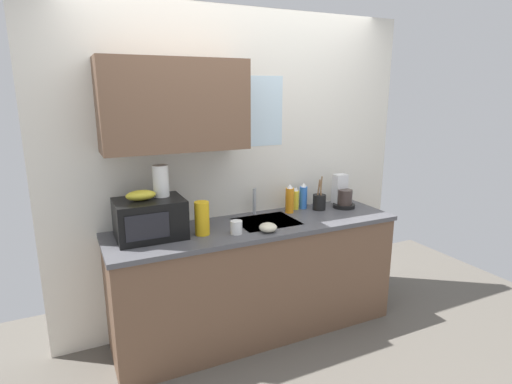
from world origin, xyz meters
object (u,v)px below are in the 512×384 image
object	(u,v)px
dish_soap_bottle_orange	(290,199)
cereal_canister	(202,218)
microwave	(150,219)
dish_soap_bottle_blue	(303,196)
dish_soap_bottle_yellow	(296,199)
utensil_crock	(319,202)
paper_towel_roll	(161,181)
mug_white	(236,227)
coffee_maker	(342,195)
small_bowl	(268,227)
banana_bunch	(141,195)

from	to	relation	value
dish_soap_bottle_orange	cereal_canister	world-z (taller)	dish_soap_bottle_orange
dish_soap_bottle_orange	cereal_canister	size ratio (longest dim) A/B	1.02
microwave	dish_soap_bottle_blue	size ratio (longest dim) A/B	2.04
dish_soap_bottle_yellow	utensil_crock	world-z (taller)	utensil_crock
paper_towel_roll	mug_white	world-z (taller)	paper_towel_roll
paper_towel_roll	coffee_maker	xyz separation A→B (m)	(1.57, 0.01, -0.28)
cereal_canister	utensil_crock	xyz separation A→B (m)	(1.10, 0.17, -0.05)
cereal_canister	dish_soap_bottle_yellow	bearing A→B (deg)	16.15
dish_soap_bottle_blue	small_bowl	world-z (taller)	dish_soap_bottle_blue
cereal_canister	mug_white	size ratio (longest dim) A/B	2.50
coffee_maker	small_bowl	size ratio (longest dim) A/B	2.15
dish_soap_bottle_yellow	cereal_canister	bearing A→B (deg)	-163.85
dish_soap_bottle_blue	paper_towel_roll	bearing A→B (deg)	-174.99
banana_bunch	dish_soap_bottle_yellow	bearing A→B (deg)	7.25
dish_soap_bottle_orange	dish_soap_bottle_blue	distance (m)	0.18
mug_white	utensil_crock	bearing A→B (deg)	16.56
microwave	mug_white	distance (m)	0.60
banana_bunch	dish_soap_bottle_yellow	distance (m)	1.34
dish_soap_bottle_yellow	utensil_crock	xyz separation A→B (m)	(0.18, -0.10, -0.02)
small_bowl	microwave	bearing A→B (deg)	162.40
banana_bunch	dish_soap_bottle_blue	xyz separation A→B (m)	(1.38, 0.16, -0.20)
microwave	paper_towel_roll	world-z (taller)	paper_towel_roll
mug_white	small_bowl	world-z (taller)	mug_white
paper_towel_roll	cereal_canister	world-z (taller)	paper_towel_roll
coffee_maker	utensil_crock	distance (m)	0.23
mug_white	paper_towel_roll	bearing A→B (deg)	152.59
microwave	banana_bunch	size ratio (longest dim) A/B	2.30
microwave	mug_white	size ratio (longest dim) A/B	4.84
dish_soap_bottle_yellow	banana_bunch	bearing A→B (deg)	-172.75
microwave	dish_soap_bottle_yellow	bearing A→B (deg)	7.60
mug_white	cereal_canister	bearing A→B (deg)	158.01
utensil_crock	microwave	bearing A→B (deg)	-177.16
microwave	small_bowl	size ratio (longest dim) A/B	3.54
banana_bunch	cereal_canister	distance (m)	0.44
coffee_maker	dish_soap_bottle_orange	size ratio (longest dim) A/B	1.15
paper_towel_roll	dish_soap_bottle_orange	world-z (taller)	paper_towel_roll
cereal_canister	small_bowl	distance (m)	0.48
dish_soap_bottle_blue	cereal_canister	distance (m)	1.02
cereal_canister	mug_white	world-z (taller)	cereal_canister
microwave	utensil_crock	bearing A→B (deg)	2.84
paper_towel_roll	microwave	bearing A→B (deg)	-152.83
dish_soap_bottle_orange	mug_white	xyz separation A→B (m)	(-0.60, -0.29, -0.07)
dish_soap_bottle_yellow	cereal_canister	xyz separation A→B (m)	(-0.92, -0.27, 0.03)
banana_bunch	dish_soap_bottle_blue	distance (m)	1.41
microwave	paper_towel_roll	distance (m)	0.27
dish_soap_bottle_blue	microwave	bearing A→B (deg)	-173.17
mug_white	dish_soap_bottle_yellow	bearing A→B (deg)	27.07
dish_soap_bottle_yellow	mug_white	world-z (taller)	dish_soap_bottle_yellow
paper_towel_roll	utensil_crock	size ratio (longest dim) A/B	0.77
paper_towel_roll	small_bowl	size ratio (longest dim) A/B	1.69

